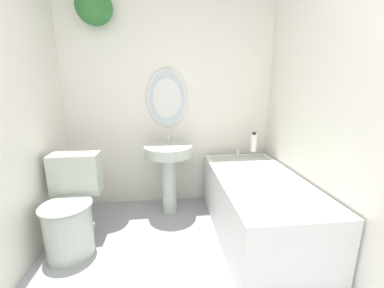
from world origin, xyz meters
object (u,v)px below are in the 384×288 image
(bathtub, at_px, (257,205))
(shampoo_bottle, at_px, (254,143))
(pedestal_sink, at_px, (169,164))
(toilet, at_px, (71,210))

(bathtub, distance_m, shampoo_bottle, 0.72)
(shampoo_bottle, bearing_deg, bathtub, -104.83)
(pedestal_sink, relative_size, shampoo_bottle, 3.99)
(pedestal_sink, height_order, shampoo_bottle, shampoo_bottle)
(toilet, relative_size, shampoo_bottle, 3.64)
(toilet, height_order, pedestal_sink, pedestal_sink)
(toilet, relative_size, pedestal_sink, 0.91)
(bathtub, height_order, shampoo_bottle, shampoo_bottle)
(toilet, height_order, shampoo_bottle, shampoo_bottle)
(toilet, xyz_separation_m, bathtub, (1.60, -0.00, -0.05))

